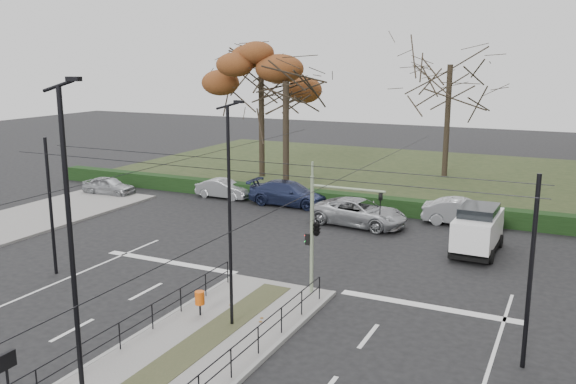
# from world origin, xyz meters

# --- Properties ---
(ground) EXTENTS (140.00, 140.00, 0.00)m
(ground) POSITION_xyz_m (0.00, 0.00, 0.00)
(ground) COLOR black
(ground) RESTS_ON ground
(median_island) EXTENTS (4.40, 15.00, 0.14)m
(median_island) POSITION_xyz_m (0.00, -2.50, 0.07)
(median_island) COLOR slate
(median_island) RESTS_ON ground
(park) EXTENTS (38.00, 26.00, 0.10)m
(park) POSITION_xyz_m (-6.00, 32.00, 0.05)
(park) COLOR #222F17
(park) RESTS_ON ground
(hedge) EXTENTS (38.00, 1.00, 1.00)m
(hedge) POSITION_xyz_m (-6.00, 18.60, 0.50)
(hedge) COLOR black
(hedge) RESTS_ON ground
(median_railing) EXTENTS (4.14, 13.24, 0.92)m
(median_railing) POSITION_xyz_m (0.00, -2.60, 0.98)
(median_railing) COLOR black
(median_railing) RESTS_ON median_island
(catenary) EXTENTS (20.00, 34.00, 6.00)m
(catenary) POSITION_xyz_m (0.00, 1.62, 3.42)
(catenary) COLOR black
(catenary) RESTS_ON ground
(traffic_light) EXTENTS (3.20, 1.81, 4.70)m
(traffic_light) POSITION_xyz_m (1.77, 4.50, 2.88)
(traffic_light) COLOR gray
(traffic_light) RESTS_ON median_island
(litter_bin) EXTENTS (0.35, 0.35, 0.90)m
(litter_bin) POSITION_xyz_m (-1.24, 0.73, 0.78)
(litter_bin) COLOR black
(litter_bin) RESTS_ON median_island
(info_panel) EXTENTS (0.12, 0.55, 2.10)m
(info_panel) POSITION_xyz_m (-1.51, -7.19, 1.79)
(info_panel) COLOR black
(info_panel) RESTS_ON median_island
(streetlamp_median_near) EXTENTS (0.72, 0.15, 8.66)m
(streetlamp_median_near) POSITION_xyz_m (-0.21, -6.07, 4.54)
(streetlamp_median_near) COLOR black
(streetlamp_median_near) RESTS_ON median_island
(streetlamp_median_far) EXTENTS (0.65, 0.13, 7.76)m
(streetlamp_median_far) POSITION_xyz_m (0.20, 0.57, 4.08)
(streetlamp_median_far) COLOR black
(streetlamp_median_far) RESTS_ON median_island
(parked_car_first) EXTENTS (3.85, 1.74, 1.28)m
(parked_car_first) POSITION_xyz_m (-18.45, 15.33, 0.64)
(parked_car_first) COLOR #999CA0
(parked_car_first) RESTS_ON ground
(parked_car_second) EXTENTS (3.87, 1.40, 1.27)m
(parked_car_second) POSITION_xyz_m (-10.82, 17.99, 0.63)
(parked_car_second) COLOR #999CA0
(parked_car_second) RESTS_ON ground
(parked_car_third) EXTENTS (5.35, 2.22, 1.55)m
(parked_car_third) POSITION_xyz_m (-5.93, 18.00, 0.77)
(parked_car_third) COLOR #1E2546
(parked_car_third) RESTS_ON ground
(parked_car_fourth) EXTENTS (5.68, 3.10, 1.51)m
(parked_car_fourth) POSITION_xyz_m (-0.25, 15.26, 0.75)
(parked_car_fourth) COLOR #999CA0
(parked_car_fourth) RESTS_ON ground
(white_van) EXTENTS (2.09, 4.37, 2.33)m
(white_van) POSITION_xyz_m (6.53, 13.02, 1.22)
(white_van) COLOR white
(white_van) RESTS_ON ground
(rust_tree) EXTENTS (10.26, 10.26, 11.41)m
(rust_tree) POSITION_xyz_m (-11.98, 25.69, 8.77)
(rust_tree) COLOR black
(rust_tree) RESTS_ON park
(bare_tree_center) EXTENTS (8.76, 8.76, 11.57)m
(bare_tree_center) POSITION_xyz_m (1.10, 32.07, 8.18)
(bare_tree_center) COLOR black
(bare_tree_center) RESTS_ON park
(bare_tree_near) EXTENTS (7.07, 7.07, 10.15)m
(bare_tree_near) POSITION_xyz_m (-7.81, 21.44, 7.18)
(bare_tree_near) COLOR black
(bare_tree_near) RESTS_ON park
(parked_car_fifth) EXTENTS (4.58, 1.93, 1.47)m
(parked_car_fifth) POSITION_xyz_m (5.00, 17.92, 0.74)
(parked_car_fifth) COLOR #999CA0
(parked_car_fifth) RESTS_ON ground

